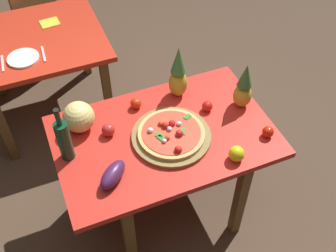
{
  "coord_description": "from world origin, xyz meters",
  "views": [
    {
      "loc": [
        -0.58,
        -1.47,
        2.56
      ],
      "look_at": [
        0.03,
        0.01,
        0.81
      ],
      "focal_mm": 44.11,
      "sensor_mm": 36.0,
      "label": 1
    }
  ],
  "objects_px": {
    "display_table": "(164,145)",
    "melon": "(79,117)",
    "pineapple_right": "(244,88)",
    "eggplant": "(113,175)",
    "fork_utensil": "(3,64)",
    "napkin_folded": "(50,23)",
    "tomato_by_bottle": "(108,130)",
    "pineapple_left": "(178,75)",
    "background_table": "(38,50)",
    "pizza_board": "(171,136)",
    "knife_utensil": "(43,54)",
    "wine_bottle": "(64,140)",
    "tomato_near_board": "(207,106)",
    "pizza": "(171,133)",
    "tomato_beside_pepper": "(136,103)",
    "bell_pepper": "(237,154)",
    "dinner_plate": "(23,58)",
    "dining_chair": "(34,21)",
    "tomato_at_corner": "(268,132)"
  },
  "relations": [
    {
      "from": "display_table",
      "to": "melon",
      "type": "bearing_deg",
      "value": 151.66
    },
    {
      "from": "pineapple_right",
      "to": "melon",
      "type": "relative_size",
      "value": 1.71
    },
    {
      "from": "eggplant",
      "to": "fork_utensil",
      "type": "xyz_separation_m",
      "value": [
        -0.42,
        1.21,
        -0.04
      ]
    },
    {
      "from": "napkin_folded",
      "to": "tomato_by_bottle",
      "type": "bearing_deg",
      "value": -85.89
    },
    {
      "from": "pineapple_left",
      "to": "fork_utensil",
      "type": "distance_m",
      "value": 1.25
    },
    {
      "from": "background_table",
      "to": "pizza_board",
      "type": "bearing_deg",
      "value": -66.54
    },
    {
      "from": "tomato_by_bottle",
      "to": "knife_utensil",
      "type": "bearing_deg",
      "value": 103.14
    },
    {
      "from": "wine_bottle",
      "to": "pineapple_right",
      "type": "distance_m",
      "value": 1.08
    },
    {
      "from": "tomato_near_board",
      "to": "tomato_by_bottle",
      "type": "xyz_separation_m",
      "value": [
        -0.61,
        0.04,
        0.01
      ]
    },
    {
      "from": "background_table",
      "to": "eggplant",
      "type": "bearing_deg",
      "value": -83.65
    },
    {
      "from": "pineapple_left",
      "to": "tomato_near_board",
      "type": "xyz_separation_m",
      "value": [
        0.11,
        -0.2,
        -0.13
      ]
    },
    {
      "from": "pizza",
      "to": "tomato_beside_pepper",
      "type": "distance_m",
      "value": 0.33
    },
    {
      "from": "bell_pepper",
      "to": "dinner_plate",
      "type": "distance_m",
      "value": 1.63
    },
    {
      "from": "pineapple_left",
      "to": "tomato_near_board",
      "type": "relative_size",
      "value": 5.5
    },
    {
      "from": "pizza_board",
      "to": "napkin_folded",
      "type": "distance_m",
      "value": 1.49
    },
    {
      "from": "pineapple_left",
      "to": "napkin_folded",
      "type": "xyz_separation_m",
      "value": [
        -0.59,
        1.11,
        -0.16
      ]
    },
    {
      "from": "eggplant",
      "to": "pineapple_right",
      "type": "bearing_deg",
      "value": 15.03
    },
    {
      "from": "display_table",
      "to": "fork_utensil",
      "type": "bearing_deg",
      "value": 127.67
    },
    {
      "from": "pizza_board",
      "to": "tomato_near_board",
      "type": "relative_size",
      "value": 6.93
    },
    {
      "from": "tomato_by_bottle",
      "to": "napkin_folded",
      "type": "bearing_deg",
      "value": 94.11
    },
    {
      "from": "dinner_plate",
      "to": "knife_utensil",
      "type": "xyz_separation_m",
      "value": [
        0.14,
        0.0,
        -0.0
      ]
    },
    {
      "from": "pineapple_left",
      "to": "pineapple_right",
      "type": "distance_m",
      "value": 0.4
    },
    {
      "from": "tomato_beside_pepper",
      "to": "dining_chair",
      "type": "bearing_deg",
      "value": 103.93
    },
    {
      "from": "pizza_board",
      "to": "tomato_at_corner",
      "type": "height_order",
      "value": "tomato_at_corner"
    },
    {
      "from": "bell_pepper",
      "to": "fork_utensil",
      "type": "distance_m",
      "value": 1.72
    },
    {
      "from": "dining_chair",
      "to": "tomato_beside_pepper",
      "type": "relative_size",
      "value": 12.39
    },
    {
      "from": "pizza",
      "to": "knife_utensil",
      "type": "xyz_separation_m",
      "value": [
        -0.53,
        1.06,
        -0.04
      ]
    },
    {
      "from": "wine_bottle",
      "to": "fork_utensil",
      "type": "distance_m",
      "value": 1.0
    },
    {
      "from": "display_table",
      "to": "eggplant",
      "type": "xyz_separation_m",
      "value": [
        -0.37,
        -0.2,
        0.14
      ]
    },
    {
      "from": "tomato_near_board",
      "to": "dinner_plate",
      "type": "relative_size",
      "value": 0.3
    },
    {
      "from": "fork_utensil",
      "to": "napkin_folded",
      "type": "relative_size",
      "value": 1.29
    },
    {
      "from": "display_table",
      "to": "tomato_near_board",
      "type": "distance_m",
      "value": 0.35
    },
    {
      "from": "pineapple_left",
      "to": "tomato_by_bottle",
      "type": "height_order",
      "value": "pineapple_left"
    },
    {
      "from": "tomato_beside_pepper",
      "to": "fork_utensil",
      "type": "distance_m",
      "value": 1.03
    },
    {
      "from": "display_table",
      "to": "eggplant",
      "type": "relative_size",
      "value": 6.33
    },
    {
      "from": "display_table",
      "to": "tomato_by_bottle",
      "type": "bearing_deg",
      "value": 157.69
    },
    {
      "from": "tomato_beside_pepper",
      "to": "knife_utensil",
      "type": "xyz_separation_m",
      "value": [
        -0.43,
        0.75,
        -0.03
      ]
    },
    {
      "from": "dinner_plate",
      "to": "tomato_beside_pepper",
      "type": "bearing_deg",
      "value": -52.69
    },
    {
      "from": "knife_utensil",
      "to": "display_table",
      "type": "bearing_deg",
      "value": -60.2
    },
    {
      "from": "tomato_at_corner",
      "to": "napkin_folded",
      "type": "xyz_separation_m",
      "value": [
        -0.94,
        1.63,
        -0.03
      ]
    },
    {
      "from": "melon",
      "to": "tomato_at_corner",
      "type": "relative_size",
      "value": 2.73
    },
    {
      "from": "background_table",
      "to": "pineapple_left",
      "type": "xyz_separation_m",
      "value": [
        0.73,
        -0.95,
        0.27
      ]
    },
    {
      "from": "pineapple_left",
      "to": "tomato_beside_pepper",
      "type": "relative_size",
      "value": 5.3
    },
    {
      "from": "background_table",
      "to": "tomato_beside_pepper",
      "type": "height_order",
      "value": "tomato_beside_pepper"
    },
    {
      "from": "dining_chair",
      "to": "tomato_by_bottle",
      "type": "bearing_deg",
      "value": 74.66
    },
    {
      "from": "background_table",
      "to": "tomato_beside_pepper",
      "type": "relative_size",
      "value": 14.36
    },
    {
      "from": "melon",
      "to": "eggplant",
      "type": "height_order",
      "value": "melon"
    },
    {
      "from": "pizza_board",
      "to": "knife_utensil",
      "type": "relative_size",
      "value": 2.54
    },
    {
      "from": "tomato_by_bottle",
      "to": "knife_utensil",
      "type": "xyz_separation_m",
      "value": [
        -0.21,
        0.9,
        -0.03
      ]
    },
    {
      "from": "tomato_by_bottle",
      "to": "dinner_plate",
      "type": "height_order",
      "value": "tomato_by_bottle"
    }
  ]
}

